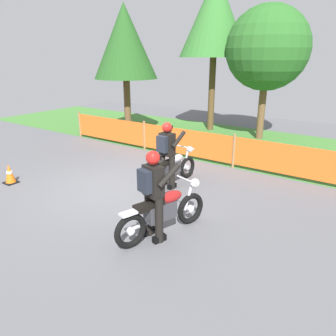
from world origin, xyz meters
The scene contains 11 objects.
ground centered at (0.00, 0.00, -0.01)m, with size 24.00×24.00×0.02m, color #5B5B60.
grass_verge centered at (0.00, 5.96, 0.01)m, with size 24.00×5.62×0.01m, color #427A33.
barrier_fence centered at (0.00, 3.15, 0.54)m, with size 10.32×0.08×1.05m.
tree_leftmost centered at (-3.95, 4.81, 3.72)m, with size 2.58×2.58×5.18m.
tree_near_left centered at (-1.36, 7.49, 4.74)m, with size 2.92×2.92×6.39m.
tree_near_right centered at (1.07, 7.15, 3.45)m, with size 3.12×3.12×5.02m.
motorcycle_lead centered at (2.22, -1.16, 0.47)m, with size 0.82×2.00×0.97m.
motorcycle_trailing centered at (0.95, 0.99, 0.44)m, with size 0.57×1.94×0.92m.
rider_lead centered at (2.15, -1.37, 0.95)m, with size 0.66×0.76×1.69m.
rider_trailing centered at (0.94, 0.78, 0.95)m, with size 0.58×0.71×1.69m.
traffic_cone centered at (-2.63, -1.38, 0.26)m, with size 0.32×0.32×0.53m.
Camera 1 is at (5.37, -5.52, 3.22)m, focal length 34.44 mm.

